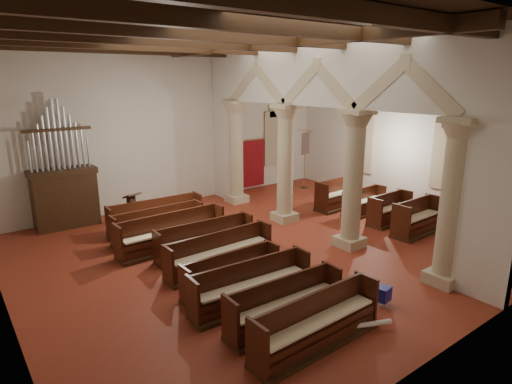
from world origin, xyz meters
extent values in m
plane|color=maroon|center=(0.00, 0.00, 0.00)|extent=(14.00, 14.00, 0.00)
plane|color=#332111|center=(0.00, 0.00, 6.00)|extent=(14.00, 14.00, 0.00)
cube|color=silver|center=(0.00, 6.00, 3.00)|extent=(14.00, 0.02, 6.00)
cube|color=silver|center=(0.00, -6.00, 3.00)|extent=(14.00, 0.02, 6.00)
cube|color=silver|center=(7.00, 0.00, 3.00)|extent=(0.02, 12.00, 6.00)
cube|color=tan|center=(1.80, -4.50, 0.15)|extent=(0.75, 0.75, 0.30)
cylinder|color=tan|center=(1.80, -4.50, 1.95)|extent=(0.56, 0.56, 3.30)
cube|color=tan|center=(1.80, -1.50, 0.15)|extent=(0.75, 0.75, 0.30)
cylinder|color=tan|center=(1.80, -1.50, 1.95)|extent=(0.56, 0.56, 3.30)
cube|color=tan|center=(1.80, 1.50, 0.15)|extent=(0.75, 0.75, 0.30)
cylinder|color=tan|center=(1.80, 1.50, 1.95)|extent=(0.56, 0.56, 3.30)
cube|color=tan|center=(1.80, 4.50, 0.15)|extent=(0.75, 0.75, 0.30)
cylinder|color=tan|center=(1.80, 4.50, 1.95)|extent=(0.56, 0.56, 3.30)
cube|color=silver|center=(1.80, 0.00, 5.04)|extent=(0.25, 11.90, 1.93)
cube|color=#2F6B52|center=(6.98, -1.50, 2.20)|extent=(0.03, 1.00, 2.20)
cube|color=#2F6B52|center=(6.98, 2.50, 2.20)|extent=(0.03, 1.00, 2.20)
cube|color=#2F6B52|center=(5.00, 5.98, 2.20)|extent=(1.00, 0.03, 2.20)
cube|color=#352310|center=(-4.50, 5.50, 0.90)|extent=(2.00, 0.80, 1.80)
cube|color=#352310|center=(-4.50, 5.50, 1.90)|extent=(2.10, 0.85, 0.20)
cube|color=#351F11|center=(-2.78, 4.02, 0.05)|extent=(0.54, 0.54, 0.10)
cube|color=#351F11|center=(-2.78, 4.02, 0.55)|extent=(0.26, 0.26, 1.10)
cube|color=#351F11|center=(-2.78, 3.94, 1.15)|extent=(0.57, 0.50, 0.19)
cube|color=maroon|center=(3.50, 5.92, 1.15)|extent=(1.60, 0.06, 2.10)
cylinder|color=gold|center=(3.50, 5.90, 2.25)|extent=(1.80, 0.04, 0.04)
cone|color=#352310|center=(5.58, 4.53, 0.07)|extent=(0.41, 0.41, 0.14)
cylinder|color=gold|center=(5.58, 4.53, 1.38)|extent=(0.04, 0.04, 2.76)
cylinder|color=gold|center=(5.58, 4.53, 2.64)|extent=(0.22, 0.79, 0.03)
cube|color=navy|center=(5.58, 4.51, 2.07)|extent=(0.62, 0.17, 0.98)
cube|color=#152996|center=(-0.23, -4.26, 0.26)|extent=(0.36, 0.31, 0.32)
cube|color=navy|center=(-0.98, -2.60, 0.24)|extent=(0.35, 0.32, 0.28)
cube|color=navy|center=(-1.64, -1.11, 0.27)|extent=(0.41, 0.36, 0.35)
cylinder|color=white|center=(-1.38, -4.73, 0.16)|extent=(1.00, 0.53, 0.11)
cylinder|color=silver|center=(-1.73, -3.07, 0.16)|extent=(1.00, 0.24, 0.10)
cube|color=#352310|center=(-2.50, -4.46, 0.05)|extent=(2.94, 0.74, 0.10)
cube|color=#3D1B0D|center=(-2.50, -4.51, 0.31)|extent=(2.79, 0.45, 0.43)
cube|color=#3D1B0D|center=(-2.50, -4.29, 0.55)|extent=(2.78, 0.13, 0.92)
cube|color=#3D1B0D|center=(-3.92, -4.44, 0.55)|extent=(0.08, 0.58, 0.92)
cube|color=#3D1B0D|center=(-1.07, -4.44, 0.55)|extent=(0.08, 0.58, 0.92)
cube|color=#FFECBC|center=(-2.50, -4.51, 0.55)|extent=(2.67, 0.41, 0.05)
cube|color=#352310|center=(-2.53, -3.58, 0.05)|extent=(2.68, 0.75, 0.09)
cube|color=#391D0C|center=(-2.53, -3.63, 0.31)|extent=(2.52, 0.46, 0.43)
cube|color=#391D0C|center=(-2.53, -3.41, 0.55)|extent=(2.51, 0.15, 0.90)
cube|color=#391D0C|center=(-3.82, -3.56, 0.55)|extent=(0.09, 0.57, 0.90)
cube|color=#391D0C|center=(-1.24, -3.56, 0.55)|extent=(0.09, 0.57, 0.90)
cube|color=#FFECBC|center=(-2.53, -3.63, 0.55)|extent=(2.42, 0.42, 0.05)
cube|color=#352310|center=(-2.59, -2.52, 0.05)|extent=(2.93, 0.84, 0.10)
cube|color=#3A120C|center=(-2.59, -2.57, 0.31)|extent=(2.77, 0.54, 0.43)
cube|color=#3A120C|center=(-2.59, -2.35, 0.55)|extent=(2.75, 0.22, 0.92)
cube|color=#3A120C|center=(-4.01, -2.50, 0.55)|extent=(0.10, 0.58, 0.92)
cube|color=#3A120C|center=(-1.18, -2.50, 0.55)|extent=(0.10, 0.58, 0.92)
cube|color=#FFECBC|center=(-2.59, -2.57, 0.55)|extent=(2.65, 0.49, 0.05)
cube|color=#352310|center=(-2.60, -1.74, 0.05)|extent=(2.51, 0.66, 0.09)
cube|color=#3D100D|center=(-2.60, -1.79, 0.29)|extent=(2.36, 0.39, 0.41)
cube|color=#3D100D|center=(-2.60, -1.58, 0.52)|extent=(2.35, 0.09, 0.86)
cube|color=#3D100D|center=(-3.82, -1.73, 0.52)|extent=(0.07, 0.54, 0.86)
cube|color=#3D100D|center=(-1.39, -1.73, 0.52)|extent=(0.07, 0.54, 0.86)
cube|color=#FFECBC|center=(-2.60, -1.79, 0.52)|extent=(2.26, 0.35, 0.05)
cube|color=#352310|center=(-2.14, -0.51, 0.05)|extent=(3.10, 0.74, 0.09)
cube|color=#471F0F|center=(-2.14, -0.56, 0.30)|extent=(2.94, 0.45, 0.42)
cube|color=#471F0F|center=(-2.14, -0.34, 0.54)|extent=(2.93, 0.14, 0.89)
cube|color=#471F0F|center=(-3.65, -0.49, 0.54)|extent=(0.08, 0.56, 0.89)
cube|color=#471F0F|center=(-0.64, -0.49, 0.54)|extent=(0.08, 0.56, 0.89)
cube|color=#FFECBC|center=(-2.14, -0.56, 0.54)|extent=(2.82, 0.41, 0.05)
cube|color=#352310|center=(-1.96, 0.57, 0.05)|extent=(2.97, 0.73, 0.09)
cube|color=#40200D|center=(-1.96, 0.53, 0.30)|extent=(2.81, 0.45, 0.42)
cube|color=#40200D|center=(-1.96, 0.74, 0.53)|extent=(2.80, 0.14, 0.88)
cube|color=#40200D|center=(-3.40, 0.59, 0.53)|extent=(0.08, 0.56, 0.88)
cube|color=#40200D|center=(-0.52, 0.59, 0.53)|extent=(0.08, 0.56, 0.88)
cube|color=#FFECBC|center=(-1.96, 0.53, 0.53)|extent=(2.70, 0.41, 0.05)
cube|color=#352310|center=(-2.54, 1.50, 0.05)|extent=(3.31, 0.79, 0.10)
cube|color=#411D0E|center=(-2.54, 1.45, 0.34)|extent=(3.15, 0.48, 0.46)
cube|color=#411D0E|center=(-2.54, 1.68, 0.59)|extent=(3.15, 0.14, 0.98)
cube|color=#411D0E|center=(-4.16, 1.52, 0.59)|extent=(0.08, 0.62, 0.98)
cube|color=#411D0E|center=(-0.93, 1.52, 0.59)|extent=(0.08, 0.62, 0.98)
cube|color=#FFECBC|center=(-2.54, 1.45, 0.59)|extent=(3.03, 0.43, 0.05)
cube|color=#352310|center=(-2.53, 2.44, 0.05)|extent=(2.91, 0.73, 0.10)
cube|color=#481F0F|center=(-2.53, 2.39, 0.31)|extent=(2.76, 0.44, 0.44)
cube|color=#481F0F|center=(-2.53, 2.61, 0.56)|extent=(2.75, 0.12, 0.92)
cube|color=#481F0F|center=(-3.95, 2.46, 0.56)|extent=(0.08, 0.58, 0.92)
cube|color=#481F0F|center=(-1.12, 2.46, 0.56)|extent=(0.08, 0.58, 0.92)
cube|color=#FFECBC|center=(-2.53, 2.39, 0.56)|extent=(2.65, 0.40, 0.05)
cube|color=#352310|center=(-2.24, 3.29, 0.05)|extent=(3.15, 0.78, 0.10)
cube|color=#461E0F|center=(-2.24, 3.24, 0.32)|extent=(3.00, 0.48, 0.45)
cube|color=#461E0F|center=(-2.24, 3.46, 0.57)|extent=(2.99, 0.15, 0.95)
cube|color=#461E0F|center=(-3.78, 3.31, 0.57)|extent=(0.09, 0.60, 0.95)
cube|color=#461E0F|center=(-0.71, 3.31, 0.57)|extent=(0.09, 0.60, 0.95)
cube|color=#FFECBC|center=(-2.24, 3.24, 0.57)|extent=(2.88, 0.43, 0.05)
cube|color=#352310|center=(4.37, -2.10, 0.05)|extent=(2.01, 0.83, 0.11)
cube|color=#3E0F0D|center=(4.37, -2.16, 0.35)|extent=(1.85, 0.50, 0.49)
cube|color=#3E0F0D|center=(4.37, -1.91, 0.62)|extent=(1.84, 0.14, 1.03)
cube|color=#3E0F0D|center=(3.41, -2.08, 0.62)|extent=(0.10, 0.65, 1.03)
cube|color=#3E0F0D|center=(5.33, -2.08, 0.62)|extent=(0.10, 0.65, 1.03)
cube|color=#FFECBC|center=(4.37, -2.16, 0.62)|extent=(1.77, 0.45, 0.05)
cube|color=#352310|center=(4.58, -0.89, 0.05)|extent=(1.89, 0.78, 0.10)
cube|color=#41170E|center=(4.58, -0.94, 0.32)|extent=(1.73, 0.48, 0.45)
cube|color=#41170E|center=(4.58, -0.72, 0.57)|extent=(1.71, 0.15, 0.94)
cube|color=#41170E|center=(3.68, -0.87, 0.57)|extent=(0.10, 0.60, 0.94)
cube|color=#41170E|center=(5.47, -0.87, 0.57)|extent=(0.10, 0.60, 0.94)
cube|color=#FFECBC|center=(4.58, -0.94, 0.57)|extent=(1.66, 0.44, 0.05)
cube|color=#352310|center=(4.66, 0.30, 0.05)|extent=(1.99, 0.75, 0.09)
cube|color=#44140E|center=(4.66, 0.25, 0.30)|extent=(1.82, 0.47, 0.42)
cube|color=#44140E|center=(4.66, 0.46, 0.53)|extent=(1.81, 0.16, 0.88)
cube|color=#44140E|center=(3.72, 0.32, 0.53)|extent=(0.09, 0.56, 0.88)
cube|color=#44140E|center=(5.61, 0.32, 0.53)|extent=(0.09, 0.56, 0.88)
cube|color=#FFECBC|center=(4.66, 0.25, 0.53)|extent=(1.75, 0.43, 0.05)
cube|color=#352310|center=(4.46, 1.39, 0.05)|extent=(2.05, 0.86, 0.11)
cube|color=#3C130D|center=(4.46, 1.34, 0.35)|extent=(1.88, 0.53, 0.49)
cube|color=#3C130D|center=(4.46, 1.59, 0.63)|extent=(1.86, 0.17, 1.04)
cube|color=#3C130D|center=(3.49, 1.42, 0.63)|extent=(0.11, 0.66, 1.04)
cube|color=#3C130D|center=(5.43, 1.42, 0.63)|extent=(0.11, 0.66, 1.04)
cube|color=#FFECBC|center=(4.46, 1.34, 0.63)|extent=(1.80, 0.48, 0.05)
camera|label=1|loc=(-7.67, -9.43, 4.90)|focal=30.00mm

